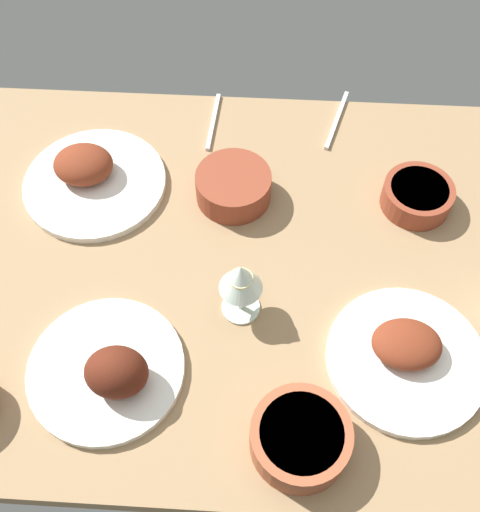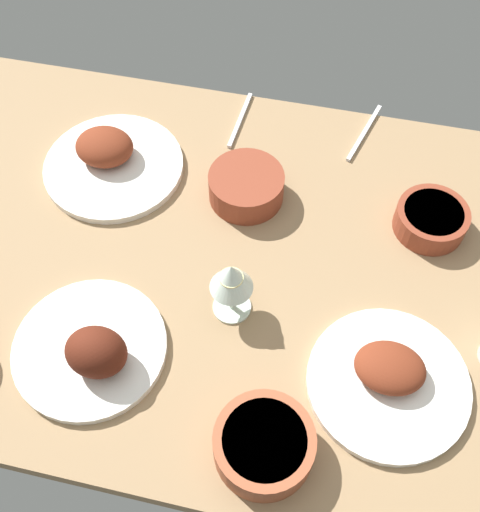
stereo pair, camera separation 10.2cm
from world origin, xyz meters
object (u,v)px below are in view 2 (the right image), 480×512
object	(u,v)px
bowl_sauce	(246,186)
wine_glass	(231,280)
fork_loose	(240,120)
bowl_potatoes	(264,445)
plate_near_viewer	(93,350)
plate_far_side	(110,159)
bowl_pasta	(431,219)
spoon_loose	(364,133)
plate_center_main	(389,378)

from	to	relation	value
bowl_sauce	wine_glass	xyz separation A→B (cm)	(2.94, -25.86, 6.59)
bowl_sauce	fork_loose	size ratio (longest dim) A/B	0.89
bowl_potatoes	wine_glass	world-z (taller)	wine_glass
plate_near_viewer	bowl_sauce	bearing A→B (deg)	65.94
plate_far_side	fork_loose	world-z (taller)	plate_far_side
bowl_potatoes	bowl_pasta	xyz separation A→B (cm)	(23.19, 50.09, -0.63)
bowl_pasta	bowl_sauce	bearing A→B (deg)	-179.87
spoon_loose	bowl_potatoes	bearing A→B (deg)	9.59
plate_center_main	spoon_loose	size ratio (longest dim) A/B	1.49
plate_near_viewer	spoon_loose	size ratio (longest dim) A/B	1.45
plate_near_viewer	spoon_loose	distance (cm)	74.61
bowl_sauce	bowl_pasta	bearing A→B (deg)	0.13
wine_glass	fork_loose	xyz separation A→B (cm)	(-8.78, 46.49, -9.53)
bowl_potatoes	spoon_loose	xyz separation A→B (cm)	(8.12, 72.73, -3.03)
bowl_pasta	spoon_loose	xyz separation A→B (cm)	(-15.08, 22.64, -2.41)
bowl_pasta	fork_loose	world-z (taller)	bowl_pasta
plate_far_side	spoon_loose	distance (cm)	55.39
plate_far_side	bowl_potatoes	xyz separation A→B (cm)	(43.11, -51.75, 1.26)
wine_glass	fork_loose	size ratio (longest dim) A/B	0.82
wine_glass	spoon_loose	size ratio (longest dim) A/B	0.76
plate_far_side	bowl_pasta	world-z (taller)	plate_far_side
bowl_potatoes	bowl_sauce	distance (cm)	51.82
bowl_sauce	plate_near_viewer	bearing A→B (deg)	-114.06
wine_glass	bowl_potatoes	bearing A→B (deg)	-66.17
plate_far_side	plate_center_main	bearing A→B (deg)	-30.38
fork_loose	spoon_loose	xyz separation A→B (cm)	(27.56, 2.09, 0.00)
bowl_potatoes	wine_glass	xyz separation A→B (cm)	(-10.67, 24.15, 6.49)
plate_near_viewer	plate_center_main	bearing A→B (deg)	7.12
plate_center_main	spoon_loose	xyz separation A→B (cm)	(-10.03, 56.88, -1.40)
wine_glass	spoon_loose	xyz separation A→B (cm)	(18.79, 48.58, -9.53)
plate_near_viewer	plate_far_side	world-z (taller)	plate_near_viewer
plate_near_viewer	bowl_pasta	xyz separation A→B (cm)	(54.83, 40.45, -0.01)
fork_loose	spoon_loose	world-z (taller)	same
plate_near_viewer	wine_glass	bearing A→B (deg)	34.69
plate_far_side	bowl_pasta	size ratio (longest dim) A/B	2.09
plate_near_viewer	bowl_potatoes	xyz separation A→B (cm)	(31.63, -9.63, 0.62)
bowl_potatoes	wine_glass	distance (cm)	27.18
plate_center_main	wine_glass	xyz separation A→B (cm)	(-28.81, 8.30, 8.13)
plate_center_main	bowl_potatoes	world-z (taller)	same
bowl_potatoes	plate_near_viewer	bearing A→B (deg)	163.06
plate_center_main	fork_loose	world-z (taller)	plate_center_main
plate_center_main	bowl_sauce	world-z (taller)	plate_center_main
plate_near_viewer	wine_glass	size ratio (longest dim) A/B	1.91
plate_center_main	spoon_loose	distance (cm)	57.78
bowl_potatoes	spoon_loose	size ratio (longest dim) A/B	0.86
bowl_sauce	fork_loose	xyz separation A→B (cm)	(-5.84, 20.64, -2.94)
plate_center_main	spoon_loose	world-z (taller)	plate_center_main
plate_near_viewer	bowl_pasta	world-z (taller)	plate_near_viewer
bowl_pasta	spoon_loose	size ratio (longest dim) A/B	0.76
plate_far_side	bowl_sauce	size ratio (longest dim) A/B	1.92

